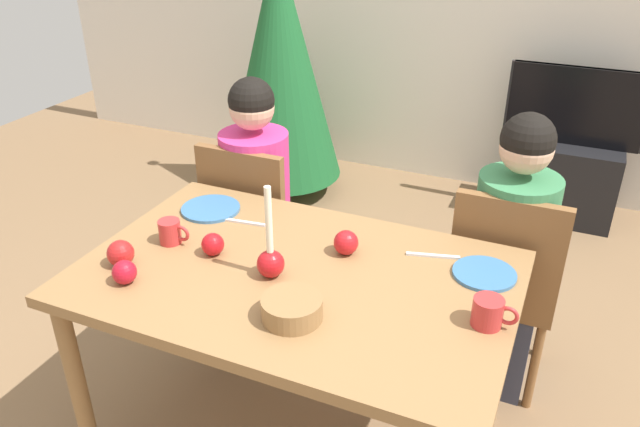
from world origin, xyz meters
name	(u,v)px	position (x,y,z in m)	size (l,w,h in m)	color
dining_table	(296,294)	(0.00, 0.00, 0.67)	(1.40, 0.90, 0.75)	olive
chair_left	(254,224)	(-0.50, 0.61, 0.51)	(0.40, 0.40, 0.90)	brown
chair_right	(504,279)	(0.60, 0.61, 0.51)	(0.40, 0.40, 0.90)	brown
person_left_child	(257,209)	(-0.50, 0.64, 0.57)	(0.30, 0.30, 1.17)	#33384C
person_right_child	(507,262)	(0.60, 0.64, 0.57)	(0.30, 0.30, 1.17)	#33384C
tv_stand	(561,179)	(0.72, 2.30, 0.24)	(0.64, 0.40, 0.48)	black
tv	(576,106)	(0.72, 2.30, 0.71)	(0.79, 0.05, 0.46)	black
christmas_tree	(280,64)	(-1.02, 1.91, 0.87)	(0.77, 0.77, 1.68)	brown
candle_centerpiece	(270,258)	(-0.06, -0.05, 0.82)	(0.09, 0.09, 0.32)	red
plate_left	(211,209)	(-0.49, 0.26, 0.76)	(0.23, 0.23, 0.01)	teal
plate_right	(484,274)	(0.56, 0.23, 0.76)	(0.20, 0.20, 0.01)	teal
mug_left	(171,232)	(-0.48, 0.00, 0.79)	(0.12, 0.08, 0.09)	#B72D2D
mug_right	(489,312)	(0.62, -0.02, 0.79)	(0.13, 0.09, 0.09)	#B72D2D
fork_left	(243,222)	(-0.32, 0.22, 0.75)	(0.18, 0.01, 0.01)	silver
fork_right	(433,256)	(0.38, 0.28, 0.75)	(0.18, 0.01, 0.01)	silver
bowl_walnuts	(292,308)	(0.09, -0.22, 0.78)	(0.18, 0.18, 0.07)	olive
apple_near_candle	(213,244)	(-0.30, -0.01, 0.79)	(0.08, 0.08, 0.08)	red
apple_by_left_plate	(124,272)	(-0.47, -0.26, 0.79)	(0.08, 0.08, 0.08)	#AF1322
apple_by_right_mug	(346,243)	(0.11, 0.18, 0.79)	(0.08, 0.08, 0.08)	red
apple_far_edge	(121,253)	(-0.54, -0.19, 0.79)	(0.09, 0.09, 0.09)	#AE1B1B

